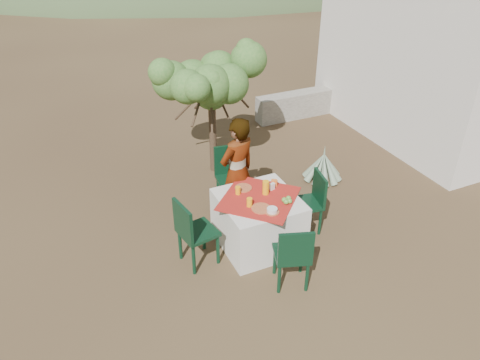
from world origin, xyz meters
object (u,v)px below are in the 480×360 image
at_px(chair_far, 231,174).
at_px(agave, 323,167).
at_px(shrub_tree, 213,85).
at_px(guesthouse, 447,56).
at_px(table, 258,221).
at_px(juice_pitcher, 266,188).
at_px(chair_near, 293,255).
at_px(chair_right, 311,200).
at_px(chair_left, 192,231).
at_px(person, 237,172).

xyz_separation_m(chair_far, agave, (1.73, 0.04, -0.30)).
distance_m(shrub_tree, guesthouse, 4.84).
distance_m(table, agave, 2.09).
relative_size(table, juice_pitcher, 6.64).
relative_size(chair_far, chair_near, 1.07).
xyz_separation_m(chair_right, agave, (0.94, 1.10, -0.26)).
bearing_deg(chair_near, chair_left, -24.42).
distance_m(table, chair_left, 0.97).
relative_size(chair_right, person, 0.54).
xyz_separation_m(chair_far, chair_left, (-1.01, -1.08, -0.00)).
relative_size(chair_near, chair_right, 1.01).
height_order(chair_left, juice_pitcher, chair_left).
relative_size(table, person, 0.78).
xyz_separation_m(chair_near, guesthouse, (5.09, 2.92, 0.99)).
bearing_deg(person, chair_left, 16.68).
xyz_separation_m(chair_far, juice_pitcher, (0.08, -1.00, 0.31)).
bearing_deg(chair_near, table, -70.86).
distance_m(chair_far, person, 0.52).
xyz_separation_m(table, chair_left, (-0.96, -0.02, 0.16)).
bearing_deg(juice_pitcher, chair_left, -175.88).
xyz_separation_m(chair_near, shrub_tree, (0.26, 3.16, 1.03)).
bearing_deg(chair_left, chair_right, -99.36).
height_order(agave, guesthouse, guesthouse).
distance_m(person, juice_pitcher, 0.60).
height_order(chair_left, shrub_tree, shrub_tree).
bearing_deg(chair_left, table, -98.91).
bearing_deg(chair_right, juice_pitcher, -84.42).
distance_m(chair_right, shrub_tree, 2.53).
relative_size(chair_near, agave, 1.28).
bearing_deg(agave, person, -165.58).
height_order(shrub_tree, juice_pitcher, shrub_tree).
xyz_separation_m(person, guesthouse, (5.12, 1.35, 0.67)).
bearing_deg(chair_right, guesthouse, 125.35).
distance_m(chair_right, guesthouse, 4.80).
relative_size(table, guesthouse, 0.31).
xyz_separation_m(chair_right, juice_pitcher, (-0.71, 0.06, 0.36)).
xyz_separation_m(chair_left, juice_pitcher, (1.09, 0.08, 0.32)).
relative_size(chair_near, guesthouse, 0.22).
distance_m(chair_far, chair_left, 1.47).
relative_size(chair_near, shrub_tree, 0.47).
height_order(person, guesthouse, guesthouse).
relative_size(chair_right, juice_pitcher, 4.63).
relative_size(chair_right, guesthouse, 0.22).
bearing_deg(table, juice_pitcher, 25.19).
bearing_deg(chair_far, table, -84.95).
bearing_deg(chair_near, chair_right, -112.84).
xyz_separation_m(person, agave, (1.81, 0.47, -0.59)).
height_order(shrub_tree, agave, shrub_tree).
bearing_deg(agave, chair_right, -130.60).
relative_size(shrub_tree, juice_pitcher, 9.97).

